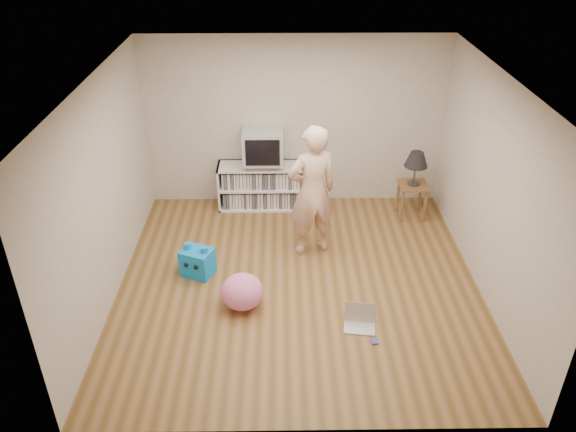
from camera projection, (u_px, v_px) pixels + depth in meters
The scene contains 13 objects.
ground at pixel (298, 283), 7.11m from camera, with size 4.50×4.50×0.00m, color brown.
walls at pixel (299, 192), 6.46m from camera, with size 4.52×4.52×2.60m.
ceiling at pixel (301, 81), 5.81m from camera, with size 4.50×4.50×0.01m, color white.
media_unit at pixel (264, 185), 8.69m from camera, with size 1.40×0.45×0.70m.
dvd_deck at pixel (263, 163), 8.49m from camera, with size 0.45×0.35×0.07m, color gray.
crt_tv at pixel (263, 146), 8.34m from camera, with size 0.60×0.53×0.50m.
side_table at pixel (412, 192), 8.35m from camera, with size 0.42×0.42×0.55m.
table_lamp at pixel (416, 160), 8.09m from camera, with size 0.34×0.34×0.52m.
person at pixel (312, 192), 7.30m from camera, with size 0.67×0.44×1.83m, color beige.
laptop at pixel (360, 320), 6.39m from camera, with size 0.39×0.33×0.24m.
playing_cards at pixel (375, 341), 6.17m from camera, with size 0.07×0.09×0.02m, color #4150AF.
plush_blue at pixel (197, 262), 7.19m from camera, with size 0.47×0.43×0.44m.
plush_pink at pixel (242, 292), 6.61m from camera, with size 0.50×0.50×0.42m, color pink.
Camera 1 is at (-0.21, -5.72, 4.31)m, focal length 35.00 mm.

